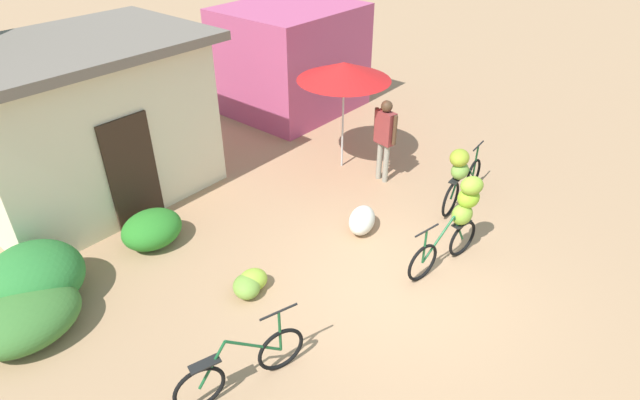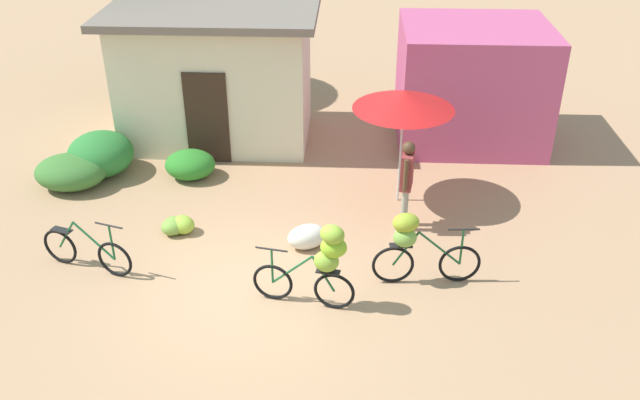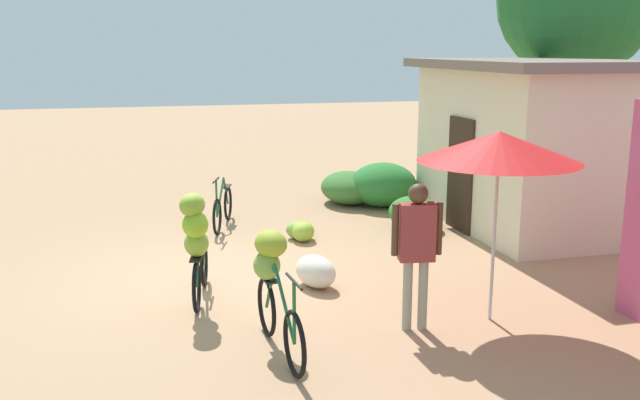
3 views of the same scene
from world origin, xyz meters
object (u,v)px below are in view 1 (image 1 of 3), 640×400
shop_pink (291,59)px  bicycle_near_pile (460,214)px  market_umbrella (344,71)px  produce_sack (362,220)px  bicycle_center_loaded (461,173)px  person_vendor (385,133)px  bicycle_leftmost (242,366)px  building_low (86,124)px  banana_pile_on_ground (250,283)px

shop_pink → bicycle_near_pile: 7.09m
market_umbrella → produce_sack: size_ratio=3.23×
market_umbrella → bicycle_center_loaded: (0.09, -2.65, -1.33)m
bicycle_near_pile → person_vendor: size_ratio=0.92×
bicycle_leftmost → person_vendor: person_vendor is taller
shop_pink → bicycle_center_loaded: (-1.65, -5.70, -0.55)m
building_low → shop_pink: building_low is taller
building_low → bicycle_leftmost: bearing=-103.3°
shop_pink → bicycle_center_loaded: 5.96m
market_umbrella → banana_pile_on_ground: bearing=-161.0°
building_low → bicycle_near_pile: (2.63, -6.14, -0.64)m
shop_pink → person_vendor: bearing=-112.6°
market_umbrella → bicycle_leftmost: (-5.21, -2.55, -1.73)m
shop_pink → bicycle_leftmost: bearing=-141.2°
market_umbrella → produce_sack: bearing=-133.6°
building_low → person_vendor: (4.01, -3.79, -0.46)m
market_umbrella → bicycle_near_pile: market_umbrella is taller
banana_pile_on_ground → shop_pink: bearing=37.7°
person_vendor → bicycle_center_loaded: bearing=-88.9°
produce_sack → bicycle_center_loaded: bearing=-27.9°
banana_pile_on_ground → market_umbrella: bearing=19.0°
market_umbrella → bicycle_near_pile: 3.79m
bicycle_center_loaded → produce_sack: bearing=152.1°
produce_sack → person_vendor: size_ratio=0.41×
banana_pile_on_ground → produce_sack: bearing=-8.7°
produce_sack → market_umbrella: bearing=46.4°
shop_pink → market_umbrella: size_ratio=1.41×
bicycle_leftmost → person_vendor: size_ratio=0.96×
building_low → bicycle_center_loaded: (4.04, -5.45, -0.76)m
building_low → bicycle_near_pile: size_ratio=2.86×
bicycle_leftmost → bicycle_center_loaded: bearing=-1.1°
banana_pile_on_ground → produce_sack: produce_sack is taller
shop_pink → bicycle_leftmost: shop_pink is taller
bicycle_center_loaded → banana_pile_on_ground: bearing=162.6°
bicycle_near_pile → produce_sack: bicycle_near_pile is taller
bicycle_near_pile → bicycle_center_loaded: bicycle_near_pile is taller
shop_pink → bicycle_near_pile: (-3.05, -6.38, -0.43)m
market_umbrella → bicycle_leftmost: 6.06m
bicycle_near_pile → bicycle_center_loaded: bearing=26.0°
bicycle_leftmost → shop_pink: bearing=38.8°
market_umbrella → bicycle_near_pile: bearing=-111.6°
bicycle_near_pile → bicycle_center_loaded: size_ratio=0.91×
bicycle_near_pile → person_vendor: (1.37, 2.34, 0.19)m
bicycle_near_pile → market_umbrella: bearing=68.4°
market_umbrella → bicycle_leftmost: size_ratio=1.37×
bicycle_near_pile → shop_pink: bearing=64.4°
building_low → market_umbrella: (3.95, -2.80, 0.57)m
building_low → person_vendor: bearing=-43.4°
bicycle_leftmost → banana_pile_on_ground: bearing=44.0°
market_umbrella → bicycle_near_pile: size_ratio=1.43×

